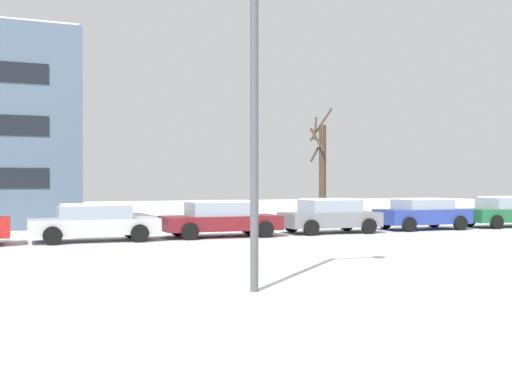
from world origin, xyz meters
The scene contains 7 objects.
street_lamp centered at (5.51, -2.61, 3.85)m, with size 1.81×0.36×6.37m.
parked_car_silver centered at (3.93, 9.28, 0.70)m, with size 4.58×2.23×1.36m.
parked_car_maroon centered at (8.76, 9.33, 0.73)m, with size 4.63×2.26×1.42m.
parked_car_gray centered at (13.60, 9.33, 0.74)m, with size 4.12×2.23×1.45m.
parked_car_blue centered at (18.44, 9.48, 0.73)m, with size 4.18×2.24×1.42m.
parked_car_green centered at (23.28, 9.30, 0.75)m, with size 4.57×2.20×1.47m.
tree_far_left centered at (15.58, 13.61, 2.69)m, with size 1.40×1.36×5.88m.
Camera 1 is at (0.58, -13.77, 2.09)m, focal length 44.19 mm.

